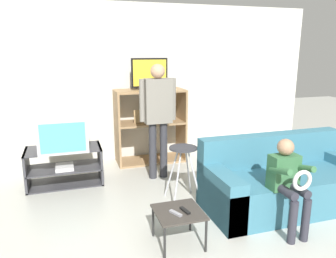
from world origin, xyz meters
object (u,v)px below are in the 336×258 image
Objects in this scene: television_main at (63,132)px; couch at (283,183)px; media_shelf at (150,125)px; person_seated_child at (288,178)px; television_flat at (150,75)px; remote_control_black at (185,210)px; remote_control_white at (176,213)px; person_standing_adult at (158,110)px; tv_stand at (65,166)px; snack_table at (179,215)px; folding_stool at (183,158)px.

television_main is 2.94m from couch.
media_shelf is 2.69m from person_seated_child.
person_seated_child is at bearing -73.00° from television_flat.
remote_control_black is at bearing 175.59° from person_seated_child.
person_seated_child is at bearing -28.77° from remote_control_white.
tv_stand is at bearing 172.99° from person_standing_adult.
tv_stand is 0.50m from television_main.
snack_table is 0.08m from remote_control_black.
media_shelf reaches higher than remote_control_black.
snack_table is at bearing -98.18° from television_flat.
tv_stand is 2.14m from snack_table.
folding_stool is (1.41, -0.99, 0.30)m from tv_stand.
media_shelf is at bearing 23.16° from television_main.
television_main is at bearing 91.25° from remote_control_white.
television_main is 4.47× the size of remote_control_black.
remote_control_black is at bearing -108.79° from folding_stool.
tv_stand is 1.93m from television_flat.
tv_stand is at bearing 91.51° from remote_control_white.
couch is at bearing -61.73° from media_shelf.
couch is (1.10, -0.50, -0.27)m from folding_stool.
television_flat is 4.12× the size of remote_control_white.
media_shelf is 2.05× the size of television_flat.
television_flat reaches higher than remote_control_black.
person_standing_adult reaches higher than television_main.
remote_control_white is 0.07× the size of couch.
snack_table is 1.18m from person_seated_child.
person_seated_child reaches higher than tv_stand.
remote_control_white is (-0.41, -0.94, -0.20)m from folding_stool.
television_main is 1.66m from television_flat.
television_main is 1.51m from media_shelf.
television_main is 0.39× the size of person_standing_adult.
person_standing_adult reaches higher than snack_table.
remote_control_black reaches higher than snack_table.
couch reaches higher than tv_stand.
remote_control_black is (0.06, -0.02, 0.05)m from snack_table.
folding_stool is (0.01, -1.57, -0.90)m from television_flat.
television_flat reaches higher than person_seated_child.
media_shelf is 2.52m from remote_control_black.
television_flat is 2.77m from remote_control_white.
person_standing_adult is (-0.07, -0.75, -0.44)m from television_flat.
couch is 1.16× the size of person_standing_adult.
remote_control_white is 1.21m from person_seated_child.
remote_control_white is 1.58m from couch.
television_main reaches higher than remote_control_white.
person_standing_adult reaches higher than remote_control_black.
folding_stool is 0.72× the size of person_seated_child.
folding_stool is at bearing 155.73° from couch.
tv_stand is 0.84× the size of media_shelf.
tv_stand is 1.45× the size of folding_stool.
person_standing_adult is (0.22, 1.73, 0.65)m from remote_control_black.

